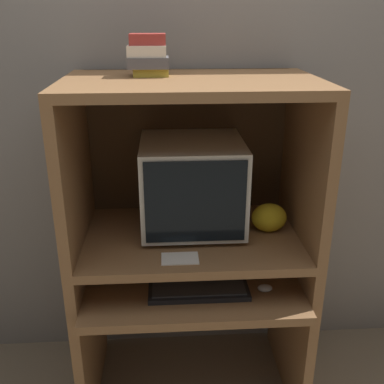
# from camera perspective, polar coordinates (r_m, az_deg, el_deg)

# --- Properties ---
(wall_back) EXTENTS (6.00, 0.06, 2.60)m
(wall_back) POSITION_cam_1_polar(r_m,az_deg,el_deg) (2.08, -0.70, 11.55)
(wall_back) COLOR gray
(wall_back) RESTS_ON ground_plane
(desk_base) EXTENTS (0.96, 0.66, 0.63)m
(desk_base) POSITION_cam_1_polar(r_m,az_deg,el_deg) (2.07, 0.02, -15.91)
(desk_base) COLOR brown
(desk_base) RESTS_ON ground_plane
(desk_monitor_shelf) EXTENTS (0.96, 0.60, 0.18)m
(desk_monitor_shelf) POSITION_cam_1_polar(r_m,az_deg,el_deg) (1.91, -0.06, -6.40)
(desk_monitor_shelf) COLOR brown
(desk_monitor_shelf) RESTS_ON desk_base
(hutch_upper) EXTENTS (0.96, 0.60, 0.64)m
(hutch_upper) POSITION_cam_1_polar(r_m,az_deg,el_deg) (1.77, -0.14, 7.36)
(hutch_upper) COLOR brown
(hutch_upper) RESTS_ON desk_monitor_shelf
(crt_monitor) EXTENTS (0.42, 0.42, 0.38)m
(crt_monitor) POSITION_cam_1_polar(r_m,az_deg,el_deg) (1.88, 0.01, 1.01)
(crt_monitor) COLOR beige
(crt_monitor) RESTS_ON desk_monitor_shelf
(keyboard) EXTENTS (0.40, 0.15, 0.03)m
(keyboard) POSITION_cam_1_polar(r_m,az_deg,el_deg) (1.83, 0.85, -12.29)
(keyboard) COLOR black
(keyboard) RESTS_ON desk_base
(mouse) EXTENTS (0.06, 0.04, 0.03)m
(mouse) POSITION_cam_1_polar(r_m,az_deg,el_deg) (1.86, 9.24, -11.95)
(mouse) COLOR #B7B7B7
(mouse) RESTS_ON desk_base
(snack_bag) EXTENTS (0.15, 0.11, 0.12)m
(snack_bag) POSITION_cam_1_polar(r_m,az_deg,el_deg) (1.92, 9.76, -3.21)
(snack_bag) COLOR gold
(snack_bag) RESTS_ON desk_monitor_shelf
(book_stack) EXTENTS (0.15, 0.12, 0.15)m
(book_stack) POSITION_cam_1_polar(r_m,az_deg,el_deg) (1.76, -5.58, 16.85)
(book_stack) COLOR gold
(book_stack) RESTS_ON hutch_upper
(paper_card) EXTENTS (0.14, 0.09, 0.00)m
(paper_card) POSITION_cam_1_polar(r_m,az_deg,el_deg) (1.71, -1.54, -8.44)
(paper_card) COLOR white
(paper_card) RESTS_ON desk_monitor_shelf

